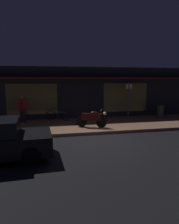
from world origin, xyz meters
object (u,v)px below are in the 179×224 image
at_px(bicycle_parked, 59,115).
at_px(sign_post, 129,98).
at_px(motorcycle, 92,118).
at_px(trash_bin, 160,111).
at_px(person_photographer, 23,108).

distance_m(bicycle_parked, sign_post, 4.87).
distance_m(motorcycle, sign_post, 3.91).
height_order(motorcycle, trash_bin, motorcycle).
bearing_deg(motorcycle, sign_post, 36.53).
bearing_deg(person_photographer, motorcycle, -29.25).
height_order(motorcycle, sign_post, sign_post).
height_order(motorcycle, bicycle_parked, motorcycle).
xyz_separation_m(motorcycle, person_photographer, (-3.88, 2.17, 0.38)).
height_order(bicycle_parked, sign_post, sign_post).
bearing_deg(trash_bin, motorcycle, -160.95).
bearing_deg(person_photographer, bicycle_parked, 1.61).
relative_size(person_photographer, trash_bin, 1.80).
relative_size(sign_post, trash_bin, 2.58).
relative_size(motorcycle, trash_bin, 1.75).
bearing_deg(motorcycle, trash_bin, 19.05).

